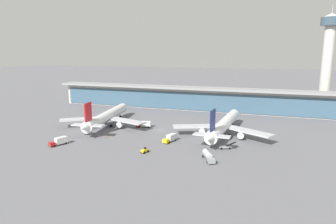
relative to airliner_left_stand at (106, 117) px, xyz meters
name	(u,v)px	position (x,y,z in m)	size (l,w,h in m)	color
ground_plane	(161,130)	(29.34, 0.81, -4.88)	(1200.00, 1200.00, 0.00)	slate
airliner_left_stand	(106,117)	(0.00, 0.00, 0.00)	(44.24, 58.08, 15.50)	white
airliner_centre_stand	(224,125)	(58.96, 1.57, 0.00)	(44.67, 58.21, 15.50)	white
service_truck_near_nose_red	(59,141)	(-1.80, -34.22, -3.19)	(5.03, 7.61, 3.10)	#B21E1E
service_truck_under_wing_grey	(225,147)	(62.58, -17.35, -4.07)	(6.70, 4.22, 2.70)	gray
service_truck_mid_apron_yellow	(145,150)	(34.64, -31.75, -4.01)	(2.55, 3.26, 2.05)	yellow
service_truck_by_tail_grey	(208,156)	(58.67, -31.85, -3.17)	(5.97, 8.67, 2.95)	gray
service_truck_on_taxiway_yellow	(170,138)	(39.37, -15.50, -3.19)	(4.37, 7.65, 3.10)	yellow
service_truck_at_far_stand_red	(145,124)	(19.43, 3.62, -3.19)	(7.62, 3.75, 3.10)	#B21E1E
terminal_building	(190,98)	(29.34, 55.90, 2.99)	(186.92, 12.80, 15.20)	beige
control_tower	(328,54)	(110.62, 81.08, 30.85)	(12.00, 12.00, 65.35)	beige
safety_cone_alpha	(107,136)	(10.44, -17.93, -4.56)	(0.62, 0.62, 0.70)	orange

